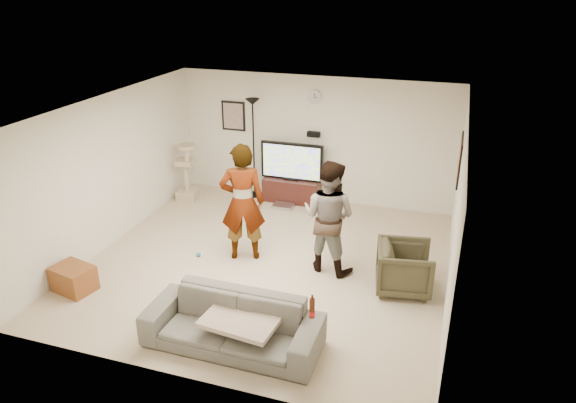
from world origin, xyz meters
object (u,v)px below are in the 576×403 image
(person_left, at_px, (242,202))
(sofa, at_px, (233,324))
(cat_tree, at_px, (186,172))
(beer_bottle, at_px, (312,308))
(armchair, at_px, (404,268))
(tv, at_px, (292,161))
(tv_stand, at_px, (292,190))
(person_right, at_px, (329,217))
(side_table, at_px, (74,279))
(floor_lamp, at_px, (254,149))

(person_left, height_order, sofa, person_left)
(cat_tree, relative_size, beer_bottle, 4.74)
(armchair, bearing_deg, sofa, 126.51)
(sofa, bearing_deg, armchair, 46.38)
(person_left, height_order, armchair, person_left)
(tv, height_order, cat_tree, tv)
(tv_stand, height_order, sofa, sofa)
(tv, distance_m, cat_tree, 2.15)
(cat_tree, bearing_deg, sofa, -55.48)
(person_right, height_order, beer_bottle, person_right)
(side_table, bearing_deg, tv, 63.90)
(tv, xyz_separation_m, beer_bottle, (1.68, -4.55, -0.08))
(sofa, distance_m, beer_bottle, 1.09)
(floor_lamp, bearing_deg, person_left, -72.53)
(tv, relative_size, person_left, 0.66)
(tv_stand, bearing_deg, person_left, -90.97)
(person_left, xyz_separation_m, sofa, (0.72, -2.12, -0.64))
(cat_tree, height_order, beer_bottle, cat_tree)
(side_table, bearing_deg, armchair, 18.08)
(tv_stand, xyz_separation_m, floor_lamp, (-0.82, 0.04, 0.78))
(person_right, height_order, side_table, person_right)
(sofa, bearing_deg, tv, 98.83)
(armchair, bearing_deg, tv, 34.35)
(person_left, bearing_deg, sofa, 88.32)
(sofa, distance_m, armchair, 2.67)
(person_left, distance_m, person_right, 1.38)
(floor_lamp, relative_size, sofa, 0.93)
(person_right, distance_m, side_table, 3.84)
(tv, bearing_deg, cat_tree, -164.15)
(cat_tree, relative_size, person_left, 0.62)
(tv_stand, xyz_separation_m, person_left, (-0.04, -2.44, 0.73))
(floor_lamp, distance_m, armchair, 4.34)
(cat_tree, relative_size, armchair, 1.51)
(tv_stand, relative_size, beer_bottle, 4.50)
(tv, height_order, sofa, tv)
(tv_stand, height_order, side_table, tv_stand)
(person_left, relative_size, beer_bottle, 7.68)
(armchair, bearing_deg, person_right, 68.29)
(tv_stand, distance_m, person_left, 2.54)
(person_left, bearing_deg, tv, -111.45)
(tv_stand, distance_m, cat_tree, 2.16)
(person_left, xyz_separation_m, beer_bottle, (1.72, -2.12, -0.20))
(tv_stand, xyz_separation_m, person_right, (1.33, -2.37, 0.65))
(tv, xyz_separation_m, side_table, (-2.02, -4.12, -0.65))
(sofa, height_order, armchair, armchair)
(person_left, relative_size, sofa, 0.88)
(person_right, bearing_deg, sofa, 86.83)
(cat_tree, bearing_deg, person_left, -42.69)
(person_left, relative_size, side_table, 3.38)
(tv, xyz_separation_m, person_left, (-0.04, -2.44, 0.12))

